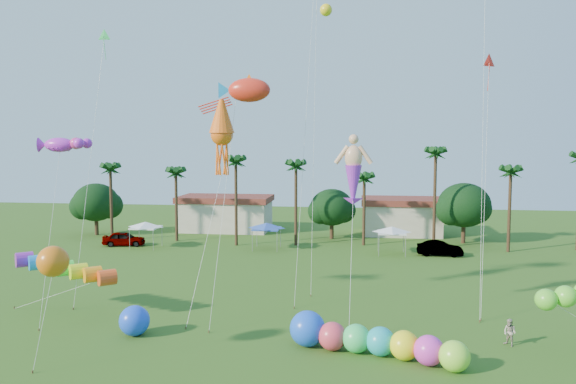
# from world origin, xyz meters

# --- Properties ---
(tree_line) EXTENTS (69.46, 8.91, 11.00)m
(tree_line) POSITION_xyz_m (3.57, 44.00, 4.28)
(tree_line) COLOR #3A2819
(tree_line) RESTS_ON ground
(buildings_row) EXTENTS (35.00, 7.00, 4.00)m
(buildings_row) POSITION_xyz_m (-3.09, 50.00, 2.00)
(buildings_row) COLOR beige
(buildings_row) RESTS_ON ground
(tent_row) EXTENTS (31.00, 4.00, 0.60)m
(tent_row) POSITION_xyz_m (-6.00, 36.33, 2.75)
(tent_row) COLOR white
(tent_row) RESTS_ON ground
(car_a) EXTENTS (5.16, 2.79, 1.67)m
(car_a) POSITION_xyz_m (-23.10, 36.95, 0.83)
(car_a) COLOR #4C4C54
(car_a) RESTS_ON ground
(car_b) EXTENTS (4.91, 1.93, 1.59)m
(car_b) POSITION_xyz_m (13.13, 35.76, 0.80)
(car_b) COLOR #4C4C54
(car_b) RESTS_ON ground
(spectator_b) EXTENTS (0.99, 1.00, 1.63)m
(spectator_b) POSITION_xyz_m (13.58, 8.69, 0.81)
(spectator_b) COLOR #ADA190
(spectator_b) RESTS_ON ground
(caterpillar_inflatable) EXTENTS (10.29, 4.92, 2.14)m
(caterpillar_inflatable) POSITION_xyz_m (5.18, 6.04, 0.90)
(caterpillar_inflatable) COLOR #E83D53
(caterpillar_inflatable) RESTS_ON ground
(blue_ball) EXTENTS (1.92, 1.92, 1.92)m
(blue_ball) POSITION_xyz_m (-9.45, 7.48, 0.96)
(blue_ball) COLOR blue
(blue_ball) RESTS_ON ground
(rainbow_tube) EXTENTS (9.76, 4.98, 3.49)m
(rainbow_tube) POSITION_xyz_m (-14.60, 10.36, 2.93)
(rainbow_tube) COLOR #F04D1A
(rainbow_tube) RESTS_ON ground
(green_worm) EXTENTS (9.06, 3.61, 4.03)m
(green_worm) POSITION_xyz_m (15.10, 7.22, 3.30)
(green_worm) COLOR #62DC31
(green_worm) RESTS_ON ground
(orange_ball_kite) EXTENTS (2.07, 2.07, 6.71)m
(orange_ball_kite) POSITION_xyz_m (-11.52, 1.93, 5.88)
(orange_ball_kite) COLOR orange
(orange_ball_kite) RESTS_ON ground
(merman_kite) EXTENTS (1.99, 5.41, 12.30)m
(merman_kite) POSITION_xyz_m (4.12, 12.46, 10.03)
(merman_kite) COLOR #ECB086
(merman_kite) RESTS_ON ground
(fish_kite) EXTENTS (4.77, 7.00, 16.86)m
(fish_kite) POSITION_xyz_m (-3.38, 14.38, 15.89)
(fish_kite) COLOR red
(fish_kite) RESTS_ON ground
(squid_kite) EXTENTS (2.55, 5.66, 15.30)m
(squid_kite) POSITION_xyz_m (-5.21, 13.58, 12.72)
(squid_kite) COLOR orange
(squid_kite) RESTS_ON ground
(lobster_kite) EXTENTS (3.90, 4.98, 12.73)m
(lobster_kite) POSITION_xyz_m (-16.18, 11.19, 12.00)
(lobster_kite) COLOR #C52AD4
(lobster_kite) RESTS_ON ground
(delta_kite_red) EXTENTS (1.59, 4.77, 18.66)m
(delta_kite_red) POSITION_xyz_m (13.80, 17.62, 17.76)
(delta_kite_red) COLOR #FF2A1C
(delta_kite_red) RESTS_ON ground
(delta_kite_green) EXTENTS (1.68, 4.18, 20.83)m
(delta_kite_green) POSITION_xyz_m (-15.04, 16.02, 19.76)
(delta_kite_green) COLOR #35E463
(delta_kite_green) RESTS_ON ground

